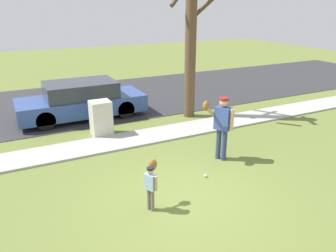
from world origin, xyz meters
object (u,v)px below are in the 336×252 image
person_adult (221,122)px  person_child (151,179)px  utility_cabinet (101,118)px  street_tree_near (191,31)px  baseball (205,176)px  parked_wagon_blue (81,100)px

person_adult → person_child: person_adult is taller
person_adult → person_child: 2.89m
utility_cabinet → street_tree_near: 4.32m
baseball → utility_cabinet: utility_cabinet is taller
street_tree_near → parked_wagon_blue: size_ratio=1.30×
person_adult → person_child: (-2.57, -1.26, -0.41)m
person_adult → baseball: person_adult is taller
person_adult → person_child: bearing=-0.5°
person_child → person_adult: bearing=-0.5°
baseball → street_tree_near: 5.63m
baseball → utility_cabinet: 4.16m
street_tree_near → baseball: bearing=-115.3°
person_child → baseball: person_child is taller
street_tree_near → person_child: bearing=-127.4°
person_adult → street_tree_near: bearing=-134.1°
baseball → utility_cabinet: size_ratio=0.07×
utility_cabinet → street_tree_near: bearing=6.6°
street_tree_near → parked_wagon_blue: 4.65m
street_tree_near → parked_wagon_blue: street_tree_near is taller
baseball → street_tree_near: (2.02, 4.27, 3.06)m
baseball → parked_wagon_blue: bearing=105.2°
street_tree_near → person_adult: bearing=-107.6°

